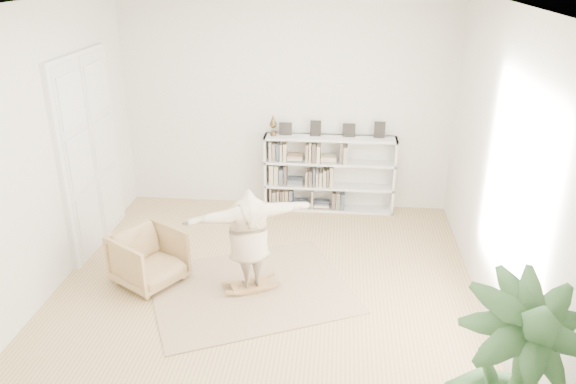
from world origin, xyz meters
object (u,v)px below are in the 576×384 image
object	(u,v)px
bookshelf	(329,174)
armchair	(149,258)
person	(249,236)
rocker_board	(251,285)

from	to	relation	value
bookshelf	armchair	bearing A→B (deg)	-131.23
bookshelf	person	distance (m)	2.84
bookshelf	person	size ratio (longest dim) A/B	1.32
armchair	rocker_board	world-z (taller)	armchair
bookshelf	rocker_board	bearing A→B (deg)	-109.20
bookshelf	armchair	world-z (taller)	bookshelf
bookshelf	rocker_board	world-z (taller)	bookshelf
person	armchair	bearing A→B (deg)	-27.06
armchair	person	distance (m)	1.43
armchair	person	world-z (taller)	person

